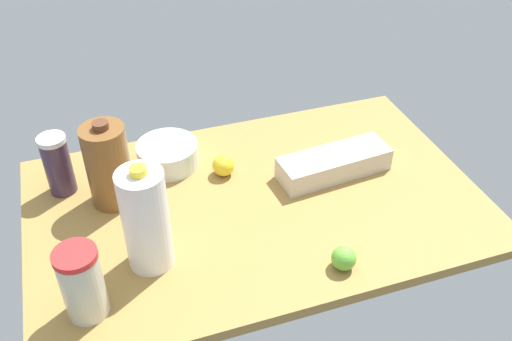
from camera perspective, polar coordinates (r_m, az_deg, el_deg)
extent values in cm
cube|color=olive|center=(154.47, 0.00, -3.38)|extent=(120.00, 76.00, 3.00)
cube|color=beige|center=(162.10, 7.79, 0.68)|extent=(32.92, 13.56, 6.62)
cylinder|color=beige|center=(126.73, -16.94, -10.93)|extent=(8.95, 8.95, 16.43)
cylinder|color=red|center=(120.42, -17.71, -8.11)|extent=(9.22, 9.22, 1.40)
cylinder|color=silver|center=(165.84, -8.82, 1.60)|extent=(17.56, 17.56, 6.93)
cylinder|color=brown|center=(151.30, -14.55, 0.47)|extent=(11.43, 11.43, 22.85)
cylinder|color=#59331E|center=(144.43, -15.31, 4.36)|extent=(4.00, 4.00, 1.80)
cylinder|color=white|center=(130.59, -10.96, -4.89)|extent=(10.70, 10.70, 26.16)
cylinder|color=yellow|center=(121.72, -11.72, -0.04)|extent=(3.75, 3.75, 1.80)
cylinder|color=#3D2A44|center=(160.59, -19.17, 0.36)|extent=(7.17, 7.17, 16.06)
cylinder|color=silver|center=(155.75, -19.81, 2.91)|extent=(7.38, 7.38, 1.40)
sphere|color=yellow|center=(160.58, -3.29, 0.53)|extent=(6.25, 6.25, 6.25)
sphere|color=#66B538|center=(135.45, 8.77, -8.65)|extent=(5.92, 5.92, 5.92)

